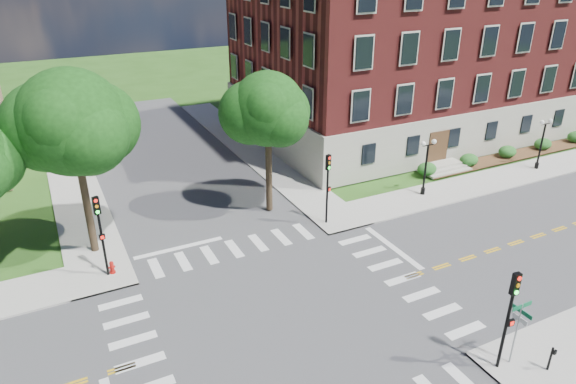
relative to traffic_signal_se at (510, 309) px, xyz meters
name	(u,v)px	position (x,y,z in m)	size (l,w,h in m)	color
ground	(286,316)	(-6.62, 7.28, -3.19)	(160.00, 160.00, 0.00)	#264E15
road_ew	(286,316)	(-6.62, 7.28, -3.18)	(90.00, 12.00, 0.01)	#3D3D3F
road_ns	(286,316)	(-6.62, 7.28, -3.18)	(12.00, 90.00, 0.01)	#3D3D3F
sidewalk_ne	(367,163)	(8.76, 22.65, -3.13)	(34.00, 34.00, 0.12)	#9E9B93
crosswalk_east	(403,279)	(0.58, 7.28, -3.19)	(2.20, 10.20, 0.02)	silver
stop_bar_east	(393,247)	(2.18, 10.28, -3.19)	(0.40, 5.50, 0.00)	silver
main_building	(407,46)	(17.38, 29.27, 5.15)	(30.60, 22.40, 16.50)	#A09E8D
shrub_row	(506,159)	(20.38, 18.08, -3.19)	(18.00, 2.00, 1.30)	#1B521B
tree_c	(72,123)	(-14.26, 17.96, 4.94)	(5.91, 5.91, 10.98)	#332619
tree_d	(268,109)	(-2.52, 18.23, 4.12)	(4.89, 4.89, 9.66)	#332619
traffic_signal_se	(510,309)	(0.00, 0.00, 0.00)	(0.34, 0.38, 4.80)	black
traffic_signal_ne	(328,180)	(0.05, 14.73, 0.00)	(0.38, 0.46, 4.80)	black
traffic_signal_nw	(100,226)	(-13.98, 14.86, 0.00)	(0.36, 0.42, 4.80)	black
twin_lamp_west	(426,164)	(8.76, 15.40, -0.66)	(1.36, 0.36, 4.23)	black
twin_lamp_east	(542,141)	(20.63, 15.15, -0.66)	(1.36, 0.36, 4.23)	black
street_sign_pole	(519,322)	(0.69, -0.03, -0.88)	(1.10, 1.10, 3.10)	gray
push_button_post	(551,358)	(1.79, -1.11, -2.39)	(0.14, 0.21, 1.20)	black
fire_hydrant	(112,268)	(-13.73, 14.91, -2.72)	(0.35, 0.35, 0.75)	#B4120D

